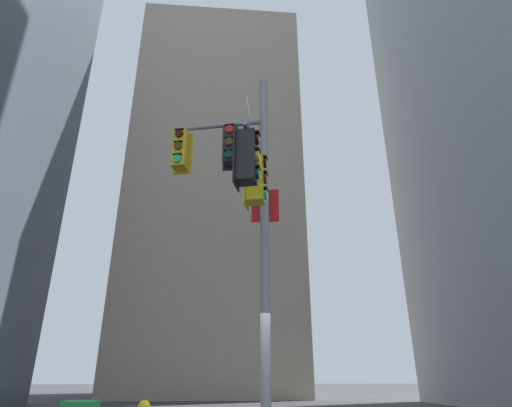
# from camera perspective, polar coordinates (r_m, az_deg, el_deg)

# --- Properties ---
(building_mid_block) EXTENTS (12.20, 12.20, 28.92)m
(building_mid_block) POSITION_cam_1_polar(r_m,az_deg,el_deg) (33.98, -5.51, 0.38)
(building_mid_block) COLOR tan
(building_mid_block) RESTS_ON ground
(signal_pole_assembly) EXTENTS (2.61, 3.09, 8.31)m
(signal_pole_assembly) POSITION_cam_1_polar(r_m,az_deg,el_deg) (9.07, -2.07, 2.08)
(signal_pole_assembly) COLOR gray
(signal_pole_assembly) RESTS_ON ground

